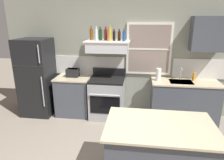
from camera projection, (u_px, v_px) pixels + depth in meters
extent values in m
cube|color=gray|center=(120.00, 57.00, 4.64)|extent=(5.40, 0.06, 2.70)
cube|color=silver|center=(72.00, 65.00, 4.81)|extent=(2.50, 0.02, 0.44)
cube|color=silver|center=(200.00, 69.00, 4.43)|extent=(1.20, 0.02, 0.44)
cube|color=white|center=(149.00, 49.00, 4.45)|extent=(1.00, 0.04, 1.15)
cube|color=gray|center=(149.00, 49.00, 4.43)|extent=(0.90, 0.01, 1.05)
cube|color=white|center=(149.00, 49.00, 4.43)|extent=(0.90, 0.02, 0.04)
cube|color=black|center=(37.00, 77.00, 4.65)|extent=(0.70, 0.68, 1.78)
cube|color=#333333|center=(27.00, 66.00, 4.22)|extent=(0.69, 0.00, 0.01)
cylinder|color=#A5A8AD|center=(43.00, 92.00, 4.32)|extent=(0.02, 0.02, 0.68)
cylinder|color=#A5A8AD|center=(39.00, 54.00, 4.07)|extent=(0.02, 0.02, 0.38)
cube|color=#474C56|center=(74.00, 96.00, 4.73)|extent=(0.76, 0.60, 0.88)
cube|color=#C6B793|center=(73.00, 78.00, 4.59)|extent=(0.79, 0.63, 0.03)
cube|color=black|center=(73.00, 73.00, 4.60)|extent=(0.28, 0.20, 0.19)
cube|color=black|center=(73.00, 69.00, 4.58)|extent=(0.24, 0.16, 0.01)
cube|color=black|center=(67.00, 71.00, 4.61)|extent=(0.02, 0.03, 0.02)
cube|color=#9EA0A5|center=(107.00, 99.00, 4.59)|extent=(0.76, 0.64, 0.87)
cube|color=black|center=(107.00, 80.00, 4.46)|extent=(0.76, 0.64, 0.04)
cube|color=black|center=(109.00, 72.00, 4.70)|extent=(0.76, 0.06, 0.18)
cube|color=black|center=(105.00, 105.00, 4.29)|extent=(0.65, 0.01, 0.40)
cylinder|color=silver|center=(104.00, 95.00, 4.18)|extent=(0.65, 0.03, 0.03)
cube|color=silver|center=(108.00, 47.00, 4.34)|extent=(0.88, 0.48, 0.22)
cube|color=#262628|center=(106.00, 52.00, 4.15)|extent=(0.75, 0.02, 0.04)
cube|color=white|center=(107.00, 41.00, 4.30)|extent=(0.96, 0.52, 0.02)
cylinder|color=brown|center=(91.00, 34.00, 4.35)|extent=(0.07, 0.07, 0.24)
cylinder|color=brown|center=(91.00, 27.00, 4.31)|extent=(0.03, 0.03, 0.06)
cylinder|color=silver|center=(96.00, 35.00, 4.31)|extent=(0.06, 0.06, 0.24)
cylinder|color=silver|center=(96.00, 27.00, 4.27)|extent=(0.03, 0.03, 0.06)
cylinder|color=#143819|center=(100.00, 35.00, 4.32)|extent=(0.07, 0.07, 0.23)
cylinder|color=#143819|center=(100.00, 28.00, 4.27)|extent=(0.03, 0.03, 0.06)
cylinder|color=maroon|center=(106.00, 35.00, 4.32)|extent=(0.07, 0.07, 0.23)
cylinder|color=maroon|center=(106.00, 28.00, 4.28)|extent=(0.03, 0.03, 0.06)
cylinder|color=#B29333|center=(110.00, 35.00, 4.20)|extent=(0.08, 0.08, 0.26)
cylinder|color=#B29333|center=(110.00, 27.00, 4.15)|extent=(0.03, 0.03, 0.07)
cylinder|color=black|center=(114.00, 36.00, 4.22)|extent=(0.06, 0.06, 0.20)
cylinder|color=black|center=(114.00, 30.00, 4.18)|extent=(0.02, 0.02, 0.05)
cylinder|color=#381E0F|center=(119.00, 36.00, 4.26)|extent=(0.06, 0.06, 0.19)
cylinder|color=#381E0F|center=(119.00, 30.00, 4.23)|extent=(0.03, 0.03, 0.05)
cylinder|color=#1E478C|center=(124.00, 36.00, 4.17)|extent=(0.07, 0.07, 0.21)
cylinder|color=#1E478C|center=(124.00, 30.00, 4.13)|extent=(0.03, 0.03, 0.05)
cube|color=#474C56|center=(183.00, 102.00, 4.41)|extent=(1.40, 0.60, 0.88)
cube|color=#C6B793|center=(186.00, 82.00, 4.28)|extent=(1.43, 0.63, 0.03)
cube|color=#B7BABC|center=(181.00, 82.00, 4.27)|extent=(0.48, 0.36, 0.01)
cylinder|color=silver|center=(181.00, 74.00, 4.36)|extent=(0.03, 0.03, 0.28)
cylinder|color=silver|center=(182.00, 69.00, 4.24)|extent=(0.02, 0.16, 0.02)
cylinder|color=white|center=(158.00, 75.00, 4.31)|extent=(0.11, 0.11, 0.27)
cylinder|color=orange|center=(194.00, 77.00, 4.32)|extent=(0.06, 0.06, 0.18)
cube|color=#474C56|center=(158.00, 156.00, 2.69)|extent=(1.32, 0.82, 0.88)
cube|color=#C6B793|center=(160.00, 126.00, 2.55)|extent=(1.40, 0.90, 0.03)
cube|color=#474C56|center=(207.00, 34.00, 4.06)|extent=(0.64, 0.32, 0.70)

